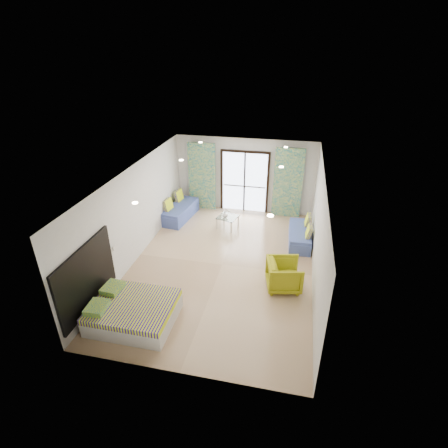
% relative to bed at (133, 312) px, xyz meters
% --- Properties ---
extents(floor, '(5.00, 7.50, 0.01)m').
position_rel_bed_xyz_m(floor, '(1.47, 2.62, -0.26)').
color(floor, '#A0815F').
rests_on(floor, ground).
extents(ceiling, '(5.00, 7.50, 0.01)m').
position_rel_bed_xyz_m(ceiling, '(1.47, 2.62, 2.44)').
color(ceiling, silver).
rests_on(ceiling, ground).
extents(wall_back, '(5.00, 0.01, 2.70)m').
position_rel_bed_xyz_m(wall_back, '(1.47, 6.37, 1.09)').
color(wall_back, silver).
rests_on(wall_back, ground).
extents(wall_front, '(5.00, 0.01, 2.70)m').
position_rel_bed_xyz_m(wall_front, '(1.47, -1.13, 1.09)').
color(wall_front, silver).
rests_on(wall_front, ground).
extents(wall_left, '(0.01, 7.50, 2.70)m').
position_rel_bed_xyz_m(wall_left, '(-1.03, 2.62, 1.09)').
color(wall_left, silver).
rests_on(wall_left, ground).
extents(wall_right, '(0.01, 7.50, 2.70)m').
position_rel_bed_xyz_m(wall_right, '(3.97, 2.62, 1.09)').
color(wall_right, silver).
rests_on(wall_right, ground).
extents(balcony_door, '(1.76, 0.08, 2.28)m').
position_rel_bed_xyz_m(balcony_door, '(1.47, 6.34, 1.00)').
color(balcony_door, black).
rests_on(balcony_door, floor).
extents(balcony_rail, '(1.52, 0.03, 0.04)m').
position_rel_bed_xyz_m(balcony_rail, '(1.47, 6.35, 0.69)').
color(balcony_rail, '#595451').
rests_on(balcony_rail, balcony_door).
extents(curtain_left, '(1.00, 0.10, 2.50)m').
position_rel_bed_xyz_m(curtain_left, '(-0.08, 6.19, 0.99)').
color(curtain_left, white).
rests_on(curtain_left, floor).
extents(curtain_right, '(1.00, 0.10, 2.50)m').
position_rel_bed_xyz_m(curtain_right, '(3.02, 6.19, 0.99)').
color(curtain_right, white).
rests_on(curtain_right, floor).
extents(downlight_a, '(0.12, 0.12, 0.02)m').
position_rel_bed_xyz_m(downlight_a, '(0.07, 0.62, 2.41)').
color(downlight_a, '#FFE0B2').
rests_on(downlight_a, ceiling).
extents(downlight_b, '(0.12, 0.12, 0.02)m').
position_rel_bed_xyz_m(downlight_b, '(2.87, 0.62, 2.41)').
color(downlight_b, '#FFE0B2').
rests_on(downlight_b, ceiling).
extents(downlight_c, '(0.12, 0.12, 0.02)m').
position_rel_bed_xyz_m(downlight_c, '(0.07, 3.62, 2.41)').
color(downlight_c, '#FFE0B2').
rests_on(downlight_c, ceiling).
extents(downlight_d, '(0.12, 0.12, 0.02)m').
position_rel_bed_xyz_m(downlight_d, '(2.87, 3.62, 2.41)').
color(downlight_d, '#FFE0B2').
rests_on(downlight_d, ceiling).
extents(downlight_e, '(0.12, 0.12, 0.02)m').
position_rel_bed_xyz_m(downlight_e, '(0.07, 5.62, 2.41)').
color(downlight_e, '#FFE0B2').
rests_on(downlight_e, ceiling).
extents(downlight_f, '(0.12, 0.12, 0.02)m').
position_rel_bed_xyz_m(downlight_f, '(2.87, 5.62, 2.41)').
color(downlight_f, '#FFE0B2').
rests_on(downlight_f, ceiling).
extents(headboard, '(0.06, 2.10, 1.50)m').
position_rel_bed_xyz_m(headboard, '(-0.99, 0.00, 0.79)').
color(headboard, black).
rests_on(headboard, floor).
extents(switch_plate, '(0.02, 0.10, 0.10)m').
position_rel_bed_xyz_m(switch_plate, '(-1.00, 1.25, 0.79)').
color(switch_plate, silver).
rests_on(switch_plate, wall_left).
extents(bed, '(1.81, 1.48, 0.62)m').
position_rel_bed_xyz_m(bed, '(0.00, 0.00, 0.00)').
color(bed, silver).
rests_on(bed, floor).
extents(daybed_left, '(0.92, 1.85, 0.88)m').
position_rel_bed_xyz_m(daybed_left, '(-0.64, 5.19, 0.01)').
color(daybed_left, '#42559E').
rests_on(daybed_left, floor).
extents(daybed_right, '(0.72, 1.68, 0.81)m').
position_rel_bed_xyz_m(daybed_right, '(3.59, 4.35, -0.01)').
color(daybed_right, '#42559E').
rests_on(daybed_right, floor).
extents(coffee_table, '(0.76, 0.76, 0.72)m').
position_rel_bed_xyz_m(coffee_table, '(1.17, 4.84, 0.11)').
color(coffee_table, silver).
rests_on(coffee_table, floor).
extents(vase, '(0.21, 0.22, 0.19)m').
position_rel_bed_xyz_m(vase, '(1.09, 4.77, 0.25)').
color(vase, white).
rests_on(vase, coffee_table).
extents(armchair, '(0.94, 0.98, 0.86)m').
position_rel_bed_xyz_m(armchair, '(3.23, 1.95, 0.17)').
color(armchair, '#A1A214').
rests_on(armchair, floor).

